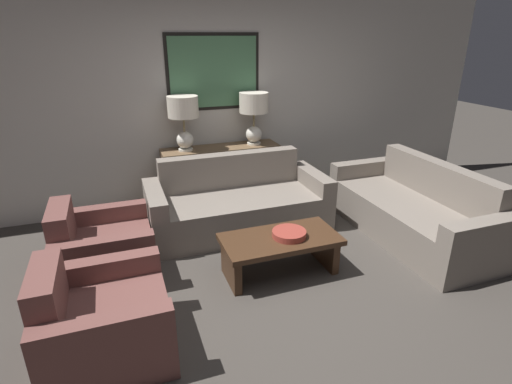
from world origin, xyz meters
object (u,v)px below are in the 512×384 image
couch_by_back_wall (238,205)px  decorative_bowl (289,234)px  console_table (222,177)px  table_lamp_right (254,110)px  armchair_near_camera (103,321)px  table_lamp_left (183,114)px  coffee_table (280,247)px  armchair_near_back_wall (102,250)px  couch_by_side (413,212)px

couch_by_back_wall → decorative_bowl: bearing=-81.7°
console_table → decorative_bowl: (0.16, -1.79, 0.01)m
table_lamp_right → decorative_bowl: bearing=-99.2°
couch_by_back_wall → armchair_near_camera: (-1.50, -1.60, -0.02)m
console_table → armchair_near_camera: size_ratio=1.75×
table_lamp_left → console_table: bearing=0.0°
table_lamp_right → coffee_table: (-0.37, -1.77, -0.96)m
table_lamp_left → table_lamp_right: bearing=0.0°
console_table → armchair_near_back_wall: 1.95m
coffee_table → armchair_near_back_wall: bearing=161.6°
coffee_table → console_table: bearing=92.6°
console_table → table_lamp_left: (-0.45, 0.00, 0.84)m
couch_by_back_wall → coffee_table: size_ratio=1.87×
table_lamp_left → couch_by_back_wall: size_ratio=0.32×
armchair_near_back_wall → armchair_near_camera: bearing=-90.0°
table_lamp_right → console_table: bearing=180.0°
table_lamp_left → coffee_table: size_ratio=0.60×
table_lamp_left → decorative_bowl: bearing=-71.3°
couch_by_side → coffee_table: (-1.71, -0.22, -0.00)m
couch_by_back_wall → coffee_table: (0.08, -1.07, -0.00)m
decorative_bowl → armchair_near_back_wall: size_ratio=0.37×
console_table → table_lamp_right: 0.96m
armchair_near_back_wall → coffee_table: bearing=-18.4°
decorative_bowl → table_lamp_left: bearing=108.7°
table_lamp_left → armchair_near_camera: size_ratio=0.77×
table_lamp_right → armchair_near_back_wall: table_lamp_right is taller
console_table → armchair_near_back_wall: (-1.50, -1.24, -0.13)m
console_table → coffee_table: bearing=-87.4°
table_lamp_right → couch_by_back_wall: size_ratio=0.32×
table_lamp_right → couch_by_side: bearing=-49.0°
couch_by_side → coffee_table: size_ratio=1.87×
coffee_table → armchair_near_back_wall: (-1.58, 0.52, -0.02)m
table_lamp_left → armchair_near_back_wall: size_ratio=0.77×
couch_by_side → coffee_table: bearing=-172.6°
armchair_near_back_wall → table_lamp_right: bearing=32.6°
table_lamp_left → table_lamp_right: size_ratio=1.00×
armchair_near_back_wall → armchair_near_camera: size_ratio=1.00×
couch_by_back_wall → armchair_near_back_wall: 1.60m
armchair_near_camera → table_lamp_right: bearing=49.7°
console_table → table_lamp_left: 0.96m
table_lamp_right → coffee_table: 2.05m
console_table → table_lamp_right: size_ratio=2.26×
couch_by_back_wall → coffee_table: couch_by_back_wall is taller
coffee_table → decorative_bowl: 0.16m
couch_by_side → armchair_near_camera: couch_by_side is taller
console_table → couch_by_back_wall: couch_by_back_wall is taller
armchair_near_back_wall → couch_by_side: bearing=-5.2°
table_lamp_left → couch_by_back_wall: table_lamp_left is taller
console_table → table_lamp_right: table_lamp_right is taller
decorative_bowl → couch_by_back_wall: bearing=98.3°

